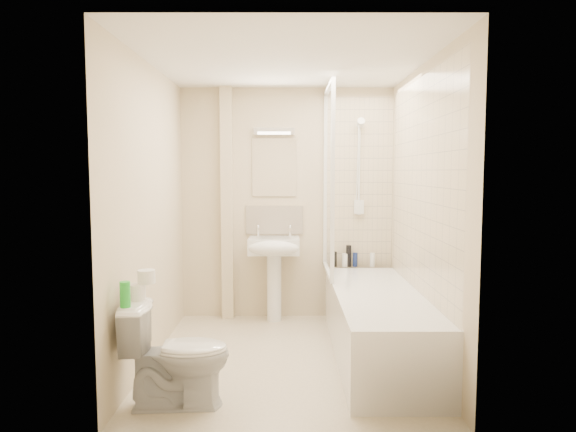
{
  "coord_description": "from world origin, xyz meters",
  "views": [
    {
      "loc": [
        0.0,
        -4.12,
        1.54
      ],
      "look_at": [
        0.01,
        0.2,
        1.16
      ],
      "focal_mm": 32.0,
      "sensor_mm": 36.0,
      "label": 1
    }
  ],
  "objects": [
    {
      "name": "mirror",
      "position": [
        -0.13,
        1.24,
        1.58
      ],
      "size": [
        0.46,
        0.01,
        0.6
      ],
      "primitive_type": "cube",
      "color": "white",
      "rests_on": "wall_back"
    },
    {
      "name": "green_bottle",
      "position": [
        -1.01,
        -0.97,
        0.77
      ],
      "size": [
        0.06,
        0.06,
        0.16
      ],
      "primitive_type": "cylinder",
      "color": "green",
      "rests_on": "toilet"
    },
    {
      "name": "floor",
      "position": [
        0.0,
        0.0,
        0.0
      ],
      "size": [
        2.5,
        2.5,
        0.0
      ],
      "primitive_type": "plane",
      "color": "beige",
      "rests_on": "ground"
    },
    {
      "name": "toilet_roll_lower",
      "position": [
        -0.99,
        -0.79,
        0.75
      ],
      "size": [
        0.11,
        0.11,
        0.1
      ],
      "primitive_type": "cylinder",
      "color": "white",
      "rests_on": "toilet"
    },
    {
      "name": "toilet_roll_upper",
      "position": [
        -0.93,
        -0.76,
        0.84
      ],
      "size": [
        0.12,
        0.12,
        0.09
      ],
      "primitive_type": "cylinder",
      "color": "white",
      "rests_on": "toilet_roll_lower"
    },
    {
      "name": "bottle_white_a",
      "position": [
        0.61,
        1.16,
        0.62
      ],
      "size": [
        0.06,
        0.06,
        0.14
      ],
      "primitive_type": "cylinder",
      "color": "white",
      "rests_on": "bathtub"
    },
    {
      "name": "strip_light",
      "position": [
        -0.13,
        1.22,
        1.95
      ],
      "size": [
        0.42,
        0.07,
        0.07
      ],
      "primitive_type": "cube",
      "color": "silver",
      "rests_on": "wall_back"
    },
    {
      "name": "bottle_black_b",
      "position": [
        0.64,
        1.16,
        0.66
      ],
      "size": [
        0.06,
        0.06,
        0.22
      ],
      "primitive_type": "cylinder",
      "color": "black",
      "rests_on": "bathtub"
    },
    {
      "name": "bathtub",
      "position": [
        0.75,
        0.03,
        0.29
      ],
      "size": [
        0.7,
        2.1,
        0.55
      ],
      "color": "white",
      "rests_on": "ground"
    },
    {
      "name": "shower_screen",
      "position": [
        0.4,
        0.8,
        1.45
      ],
      "size": [
        0.04,
        0.92,
        1.8
      ],
      "color": "white",
      "rests_on": "bathtub"
    },
    {
      "name": "ceiling",
      "position": [
        0.0,
        0.0,
        2.4
      ],
      "size": [
        2.2,
        2.5,
        0.02
      ],
      "primitive_type": "cube",
      "color": "white",
      "rests_on": "wall_back"
    },
    {
      "name": "tile_back",
      "position": [
        0.75,
        1.24,
        1.42
      ],
      "size": [
        0.7,
        0.01,
        1.75
      ],
      "primitive_type": "cube",
      "color": "beige",
      "rests_on": "wall_back"
    },
    {
      "name": "pedestal_sink",
      "position": [
        -0.13,
        1.01,
        0.69
      ],
      "size": [
        0.51,
        0.48,
        0.99
      ],
      "color": "white",
      "rests_on": "ground"
    },
    {
      "name": "shower_fixture",
      "position": [
        0.75,
        1.19,
        1.55
      ],
      "size": [
        0.1,
        0.16,
        0.99
      ],
      "color": "white",
      "rests_on": "wall_back"
    },
    {
      "name": "wall_right",
      "position": [
        1.1,
        0.0,
        1.2
      ],
      "size": [
        0.02,
        2.5,
        2.4
      ],
      "primitive_type": "cube",
      "color": "beige",
      "rests_on": "ground"
    },
    {
      "name": "tile_right",
      "position": [
        1.09,
        0.03,
        1.42
      ],
      "size": [
        0.01,
        2.1,
        1.75
      ],
      "primitive_type": "cube",
      "color": "beige",
      "rests_on": "wall_right"
    },
    {
      "name": "bottle_black_a",
      "position": [
        0.49,
        1.16,
        0.63
      ],
      "size": [
        0.06,
        0.06,
        0.16
      ],
      "primitive_type": "cylinder",
      "color": "black",
      "rests_on": "bathtub"
    },
    {
      "name": "splashback",
      "position": [
        -0.13,
        1.24,
        1.03
      ],
      "size": [
        0.6,
        0.02,
        0.3
      ],
      "primitive_type": "cube",
      "color": "beige",
      "rests_on": "wall_back"
    },
    {
      "name": "wall_back",
      "position": [
        0.0,
        1.25,
        1.2
      ],
      "size": [
        2.2,
        0.02,
        2.4
      ],
      "primitive_type": "cube",
      "color": "beige",
      "rests_on": "ground"
    },
    {
      "name": "pipe_boxing",
      "position": [
        -0.62,
        1.19,
        1.2
      ],
      "size": [
        0.12,
        0.12,
        2.4
      ],
      "primitive_type": "cube",
      "color": "beige",
      "rests_on": "ground"
    },
    {
      "name": "wall_left",
      "position": [
        -1.1,
        0.0,
        1.2
      ],
      "size": [
        0.02,
        2.5,
        2.4
      ],
      "primitive_type": "cube",
      "color": "beige",
      "rests_on": "ground"
    },
    {
      "name": "bottle_blue",
      "position": [
        0.71,
        1.16,
        0.62
      ],
      "size": [
        0.05,
        0.05,
        0.15
      ],
      "primitive_type": "cylinder",
      "color": "navy",
      "rests_on": "bathtub"
    },
    {
      "name": "bottle_white_b",
      "position": [
        0.89,
        1.16,
        0.62
      ],
      "size": [
        0.05,
        0.05,
        0.14
      ],
      "primitive_type": "cylinder",
      "color": "white",
      "rests_on": "bathtub"
    },
    {
      "name": "toilet",
      "position": [
        -0.72,
        -0.85,
        0.35
      ],
      "size": [
        0.46,
        0.72,
        0.69
      ],
      "primitive_type": "imported",
      "rotation": [
        0.0,
        0.0,
        1.62
      ],
      "color": "white",
      "rests_on": "ground"
    }
  ]
}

